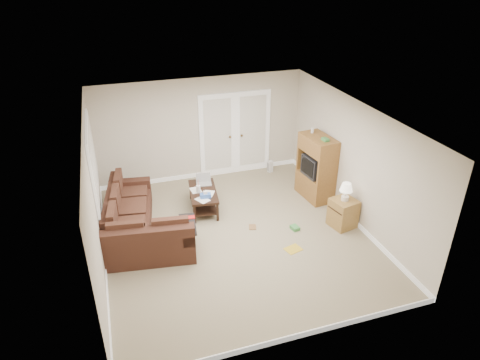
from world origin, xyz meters
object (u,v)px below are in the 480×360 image
object	(u,v)px
coffee_table	(204,199)
tv_armoire	(316,167)
sectional_sofa	(137,225)
side_cabinet	(343,211)

from	to	relation	value
coffee_table	tv_armoire	world-z (taller)	tv_armoire
sectional_sofa	tv_armoire	distance (m)	4.08
sectional_sofa	side_cabinet	xyz separation A→B (m)	(4.03, -0.82, 0.05)
coffee_table	tv_armoire	xyz separation A→B (m)	(2.55, -0.25, 0.49)
tv_armoire	sectional_sofa	bearing A→B (deg)	-179.60
sectional_sofa	side_cabinet	size ratio (longest dim) A/B	2.76
coffee_table	side_cabinet	size ratio (longest dim) A/B	1.20
sectional_sofa	tv_armoire	size ratio (longest dim) A/B	1.72
coffee_table	side_cabinet	world-z (taller)	side_cabinet
coffee_table	tv_armoire	bearing A→B (deg)	2.07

